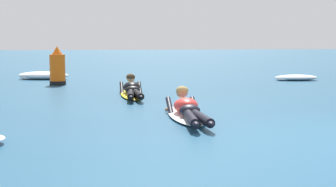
% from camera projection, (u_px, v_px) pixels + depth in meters
% --- Properties ---
extents(ground_plane, '(120.00, 120.00, 0.00)m').
position_uv_depth(ground_plane, '(184.00, 80.00, 15.59)').
color(ground_plane, navy).
extents(surfer_near, '(0.72, 2.61, 0.54)m').
position_uv_depth(surfer_near, '(187.00, 110.00, 7.73)').
color(surfer_near, white).
rests_on(surfer_near, ground).
extents(surfer_far, '(0.68, 2.78, 0.54)m').
position_uv_depth(surfer_far, '(132.00, 90.00, 10.92)').
color(surfer_far, yellow).
rests_on(surfer_far, ground).
extents(whitewater_front, '(1.50, 0.89, 0.19)m').
position_uv_depth(whitewater_front, '(296.00, 78.00, 15.46)').
color(whitewater_front, white).
rests_on(whitewater_front, ground).
extents(whitewater_mid_right, '(1.86, 1.20, 0.27)m').
position_uv_depth(whitewater_mid_right, '(44.00, 76.00, 15.88)').
color(whitewater_mid_right, white).
rests_on(whitewater_mid_right, ground).
extents(channel_marker_buoy, '(0.48, 0.48, 1.14)m').
position_uv_depth(channel_marker_buoy, '(58.00, 69.00, 13.77)').
color(channel_marker_buoy, '#EA5B0F').
rests_on(channel_marker_buoy, ground).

